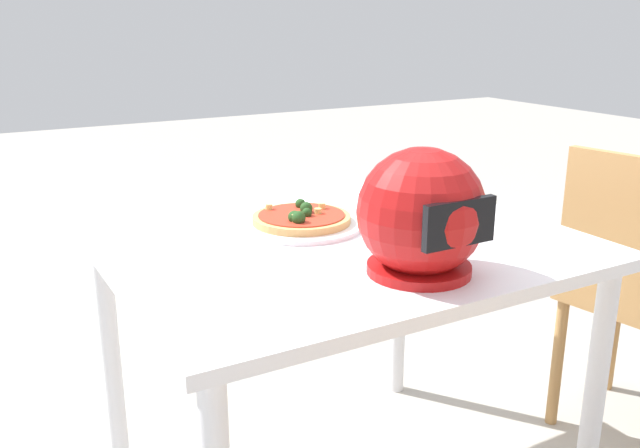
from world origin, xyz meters
TOP-DOWN VIEW (x-y plane):
  - dining_table at (0.00, 0.00)m, footprint 1.08×0.91m
  - pizza_plate at (0.04, -0.12)m, footprint 0.31×0.31m
  - pizza at (0.04, -0.12)m, footprint 0.25×0.25m
  - motorcycle_helmet at (-0.02, 0.29)m, footprint 0.26×0.26m
  - chair_side at (-0.90, 0.17)m, footprint 0.46×0.46m

SIDE VIEW (x-z plane):
  - chair_side at x=-0.90m, z-range 0.06..0.96m
  - dining_table at x=0.00m, z-range 0.29..1.04m
  - pizza_plate at x=0.04m, z-range 0.75..0.76m
  - pizza at x=0.04m, z-range 0.75..0.80m
  - motorcycle_helmet at x=-0.02m, z-range 0.74..1.00m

